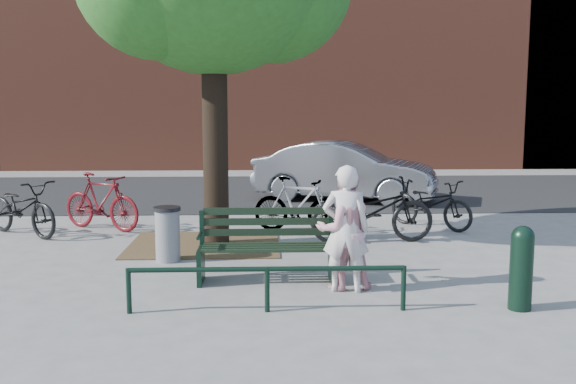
{
  "coord_description": "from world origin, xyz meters",
  "views": [
    {
      "loc": [
        -0.02,
        -7.99,
        2.26
      ],
      "look_at": [
        0.31,
        1.0,
        1.02
      ],
      "focal_mm": 40.0,
      "sensor_mm": 36.0,
      "label": 1
    }
  ],
  "objects_px": {
    "bollard": "(521,265)",
    "parked_car": "(345,171)",
    "person_left": "(346,229)",
    "bicycle_c": "(372,210)",
    "litter_bin": "(168,234)",
    "person_right": "(344,230)",
    "park_bench": "(267,244)"
  },
  "relations": [
    {
      "from": "bollard",
      "to": "parked_car",
      "type": "height_order",
      "value": "parked_car"
    },
    {
      "from": "person_right",
      "to": "bicycle_c",
      "type": "xyz_separation_m",
      "value": [
        0.78,
        2.61,
        -0.19
      ]
    },
    {
      "from": "park_bench",
      "to": "person_right",
      "type": "xyz_separation_m",
      "value": [
        0.95,
        -0.4,
        0.25
      ]
    },
    {
      "from": "person_right",
      "to": "bollard",
      "type": "bearing_deg",
      "value": 147.22
    },
    {
      "from": "litter_bin",
      "to": "parked_car",
      "type": "height_order",
      "value": "parked_car"
    },
    {
      "from": "person_left",
      "to": "parked_car",
      "type": "xyz_separation_m",
      "value": [
        0.9,
        7.33,
        -0.08
      ]
    },
    {
      "from": "person_right",
      "to": "parked_car",
      "type": "height_order",
      "value": "person_right"
    },
    {
      "from": "bollard",
      "to": "person_right",
      "type": "bearing_deg",
      "value": 154.15
    },
    {
      "from": "park_bench",
      "to": "parked_car",
      "type": "bearing_deg",
      "value": 74.74
    },
    {
      "from": "parked_car",
      "to": "person_left",
      "type": "bearing_deg",
      "value": -167.5
    },
    {
      "from": "bicycle_c",
      "to": "parked_car",
      "type": "distance_m",
      "value": 4.59
    },
    {
      "from": "litter_bin",
      "to": "bicycle_c",
      "type": "bearing_deg",
      "value": 19.87
    },
    {
      "from": "person_right",
      "to": "parked_car",
      "type": "relative_size",
      "value": 0.35
    },
    {
      "from": "bollard",
      "to": "litter_bin",
      "type": "bearing_deg",
      "value": 150.78
    },
    {
      "from": "person_left",
      "to": "litter_bin",
      "type": "height_order",
      "value": "person_left"
    },
    {
      "from": "person_left",
      "to": "person_right",
      "type": "bearing_deg",
      "value": -79.21
    },
    {
      "from": "park_bench",
      "to": "person_left",
      "type": "height_order",
      "value": "person_left"
    },
    {
      "from": "person_right",
      "to": "bicycle_c",
      "type": "distance_m",
      "value": 2.73
    },
    {
      "from": "bollard",
      "to": "bicycle_c",
      "type": "height_order",
      "value": "bicycle_c"
    },
    {
      "from": "person_left",
      "to": "bollard",
      "type": "distance_m",
      "value": 2.02
    },
    {
      "from": "bollard",
      "to": "bicycle_c",
      "type": "relative_size",
      "value": 0.46
    },
    {
      "from": "bollard",
      "to": "litter_bin",
      "type": "xyz_separation_m",
      "value": [
        -4.23,
        2.36,
        -0.1
      ]
    },
    {
      "from": "bollard",
      "to": "parked_car",
      "type": "xyz_separation_m",
      "value": [
        -0.94,
        8.09,
        0.19
      ]
    },
    {
      "from": "park_bench",
      "to": "person_left",
      "type": "bearing_deg",
      "value": -29.04
    },
    {
      "from": "person_left",
      "to": "bicycle_c",
      "type": "relative_size",
      "value": 0.76
    },
    {
      "from": "litter_bin",
      "to": "bicycle_c",
      "type": "height_order",
      "value": "bicycle_c"
    },
    {
      "from": "park_bench",
      "to": "person_left",
      "type": "distance_m",
      "value": 1.13
    },
    {
      "from": "litter_bin",
      "to": "parked_car",
      "type": "xyz_separation_m",
      "value": [
        3.28,
        5.73,
        0.29
      ]
    },
    {
      "from": "bollard",
      "to": "parked_car",
      "type": "distance_m",
      "value": 8.15
    },
    {
      "from": "person_left",
      "to": "parked_car",
      "type": "distance_m",
      "value": 7.38
    },
    {
      "from": "park_bench",
      "to": "person_right",
      "type": "relative_size",
      "value": 1.2
    },
    {
      "from": "park_bench",
      "to": "bicycle_c",
      "type": "relative_size",
      "value": 0.86
    }
  ]
}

